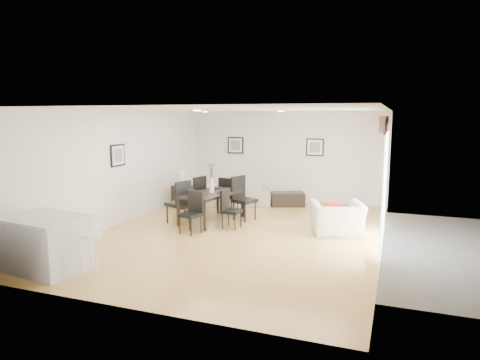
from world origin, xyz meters
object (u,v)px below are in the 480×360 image
(dining_chair_enear, at_px, (229,207))
(bar_stool, at_px, (91,240))
(dining_chair_wnear, at_px, (180,200))
(dining_chair_efar, at_px, (242,195))
(kitchen_island, at_px, (47,243))
(armchair, at_px, (337,218))
(dining_chair_foot, at_px, (228,193))
(sofa, at_px, (231,194))
(side_table, at_px, (183,196))
(dining_table, at_px, (212,195))
(coffee_table, at_px, (288,199))
(dining_chair_head, at_px, (193,210))
(dining_chair_wfar, at_px, (197,194))

(dining_chair_enear, bearing_deg, bar_stool, 169.48)
(dining_chair_wnear, bearing_deg, dining_chair_efar, 148.79)
(kitchen_island, bearing_deg, armchair, 49.65)
(dining_chair_enear, xyz_separation_m, kitchen_island, (-1.84, -3.58, -0.03))
(dining_chair_wnear, xyz_separation_m, dining_chair_foot, (0.59, 1.54, -0.06))
(sofa, distance_m, side_table, 1.41)
(sofa, distance_m, kitchen_island, 6.10)
(dining_table, distance_m, coffee_table, 2.83)
(dining_chair_head, bearing_deg, kitchen_island, -98.53)
(armchair, relative_size, bar_stool, 1.49)
(dining_chair_efar, height_order, kitchen_island, dining_chair_efar)
(dining_chair_efar, distance_m, side_table, 2.19)
(dining_chair_wnear, bearing_deg, dining_chair_head, 67.07)
(side_table, relative_size, kitchen_island, 0.44)
(bar_stool, bearing_deg, coffee_table, 76.16)
(armchair, height_order, coffee_table, armchair)
(dining_table, distance_m, dining_chair_enear, 0.77)
(bar_stool, bearing_deg, dining_chair_wfar, 93.81)
(coffee_table, height_order, side_table, side_table)
(dining_table, distance_m, side_table, 1.90)
(dining_chair_wnear, relative_size, kitchen_island, 0.74)
(dining_chair_efar, distance_m, dining_chair_foot, 0.87)
(sofa, xyz_separation_m, coffee_table, (1.57, 0.47, -0.13))
(dining_chair_enear, distance_m, side_table, 2.63)
(sofa, distance_m, dining_table, 2.06)
(dining_chair_efar, relative_size, dining_chair_head, 1.16)
(coffee_table, distance_m, bar_stool, 6.70)
(dining_table, bearing_deg, armchair, 10.01)
(armchair, distance_m, side_table, 4.64)
(dining_chair_wnear, bearing_deg, bar_stool, 26.00)
(dining_chair_wnear, distance_m, side_table, 1.88)
(dining_chair_head, xyz_separation_m, dining_chair_foot, (-0.03, 2.15, 0.00))
(sofa, height_order, dining_chair_efar, dining_chair_efar)
(dining_chair_head, relative_size, side_table, 1.50)
(sofa, xyz_separation_m, dining_chair_head, (0.30, -3.09, 0.20))
(dining_table, relative_size, dining_chair_wfar, 1.81)
(dining_chair_wnear, bearing_deg, dining_chair_wfar, -158.84)
(dining_chair_enear, height_order, dining_chair_head, dining_chair_head)
(dining_chair_enear, bearing_deg, dining_chair_foot, 26.78)
(dining_chair_wfar, xyz_separation_m, dining_chair_efar, (1.21, 0.06, 0.03))
(dining_chair_head, relative_size, kitchen_island, 0.66)
(sofa, bearing_deg, dining_table, 78.47)
(dining_chair_head, height_order, dining_chair_foot, dining_chair_foot)
(sofa, xyz_separation_m, kitchen_island, (-0.94, -6.02, 0.14))
(dining_chair_foot, distance_m, kitchen_island, 5.23)
(dining_table, xyz_separation_m, coffee_table, (1.29, 2.48, -0.46))
(dining_chair_enear, height_order, kitchen_island, kitchen_island)
(dining_chair_wnear, height_order, dining_chair_wfar, dining_chair_wnear)
(dining_chair_head, bearing_deg, sofa, 109.96)
(dining_chair_head, xyz_separation_m, kitchen_island, (-1.24, -2.93, -0.06))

